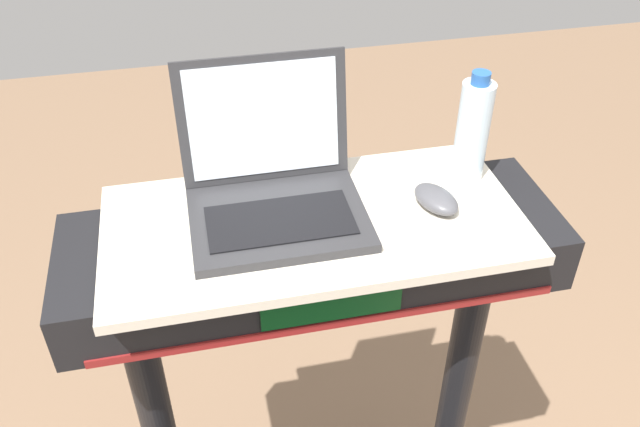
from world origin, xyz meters
name	(u,v)px	position (x,y,z in m)	size (l,w,h in m)	color
desk_board	(314,224)	(0.00, 0.70, 1.16)	(0.73, 0.36, 0.02)	beige
laptop	(274,186)	(-0.06, 0.75, 1.22)	(0.30, 0.28, 0.25)	#2D2D30
computer_mouse	(436,199)	(0.22, 0.69, 1.18)	(0.06, 0.10, 0.03)	#4C4C51
water_bottle	(473,131)	(0.31, 0.77, 1.27)	(0.06, 0.06, 0.22)	silver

